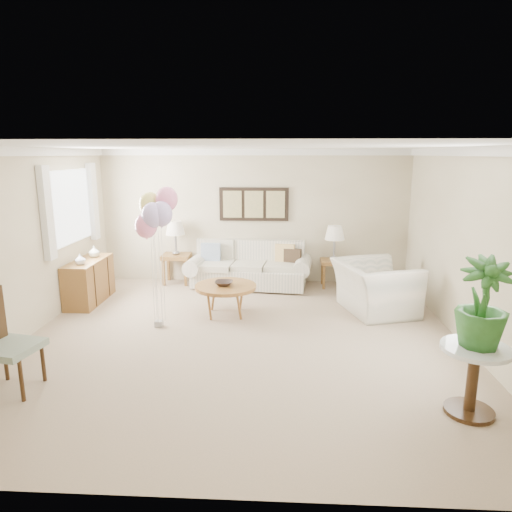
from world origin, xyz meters
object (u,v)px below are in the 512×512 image
Objects in this scene: armchair at (375,287)px; sofa at (250,269)px; accent_chair at (2,340)px; coffee_table at (226,287)px; balloon_cluster at (155,212)px.

sofa is at bearing 41.30° from armchair.
armchair is at bearing 31.77° from accent_chair.
coffee_table is at bearing 80.90° from armchair.
sofa is at bearing 61.80° from balloon_cluster.
accent_chair reaches higher than coffee_table.
coffee_table is at bearing -99.41° from sofa.
armchair reaches higher than coffee_table.
coffee_table is at bearing 49.90° from accent_chair.
armchair is at bearing 14.41° from balloon_cluster.
balloon_cluster is (1.19, 1.93, 1.13)m from accent_chair.
accent_chair reaches higher than sofa.
sofa is 1.67m from coffee_table.
armchair is 0.60× the size of balloon_cluster.
balloon_cluster is (-3.29, -0.85, 1.30)m from armchair.
coffee_table is 0.87× the size of accent_chair.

